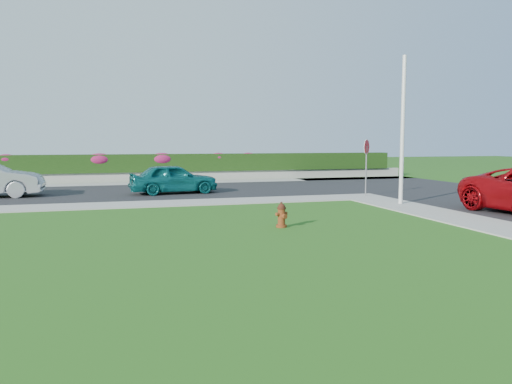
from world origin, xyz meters
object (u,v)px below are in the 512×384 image
object	(u,v)px
sedan_teal	(174,179)
utility_pole	(403,131)
fire_hydrant	(282,215)
stop_sign	(366,154)

from	to	relation	value
sedan_teal	utility_pole	distance (m)	10.59
fire_hydrant	utility_pole	bearing A→B (deg)	12.32
fire_hydrant	sedan_teal	bearing A→B (deg)	82.73
fire_hydrant	utility_pole	xyz separation A→B (m)	(6.25, 3.64, 2.54)
fire_hydrant	stop_sign	size ratio (longest dim) A/B	0.29
sedan_teal	utility_pole	xyz separation A→B (m)	(8.15, -6.42, 2.16)
sedan_teal	fire_hydrant	bearing A→B (deg)	-175.18
fire_hydrant	utility_pole	size ratio (longest dim) A/B	0.13
fire_hydrant	sedan_teal	size ratio (longest dim) A/B	0.18
sedan_teal	stop_sign	bearing A→B (deg)	-119.71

